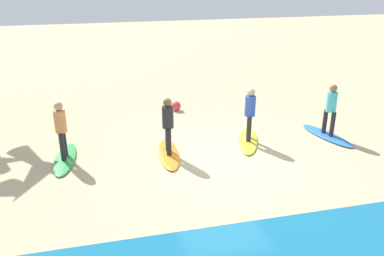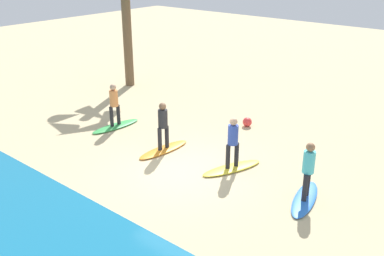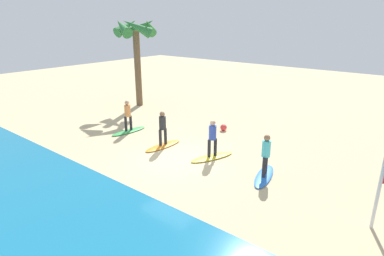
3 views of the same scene
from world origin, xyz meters
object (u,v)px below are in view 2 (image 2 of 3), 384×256
surfer_blue (308,167)px  surfer_yellow (233,139)px  surfboard_blue (305,199)px  surfer_green (114,102)px  surfboard_green (116,126)px  beach_ball (247,122)px  surfboard_yellow (232,168)px  surfboard_orange (164,150)px  surfer_orange (163,123)px

surfer_blue → surfer_yellow: 2.60m
surfboard_blue → surfer_yellow: bearing=-109.2°
surfboard_blue → surfer_blue: surfer_blue is taller
surfboard_blue → surfer_green: surfer_green is taller
surfer_yellow → surfboard_green: surfer_yellow is taller
surfboard_green → beach_ball: size_ratio=5.87×
surfboard_yellow → surfer_green: surfer_green is taller
surfboard_yellow → surfboard_green: size_ratio=1.00×
surfboard_blue → surfer_green: bearing=-106.0°
surfboard_green → beach_ball: bearing=135.9°
surfboard_orange → surfer_orange: 0.99m
surfer_yellow → surfboard_green: size_ratio=0.78×
surfer_blue → surfer_yellow: size_ratio=1.00×
surfer_orange → beach_ball: 3.93m
surfboard_yellow → beach_ball: bearing=-133.3°
surfboard_blue → surfboard_green: same height
surfer_green → surfboard_blue: bearing=178.4°
surfboard_orange → beach_ball: (-0.97, -3.71, 0.13)m
surfboard_blue → surfboard_yellow: (2.59, -0.22, 0.00)m
surfboard_orange → surfer_green: 3.08m
surfboard_orange → surfer_orange: (-0.00, 0.00, 0.99)m
surfer_yellow → surfboard_orange: size_ratio=0.78×
surfboard_blue → beach_ball: size_ratio=5.87×
surfer_blue → surfer_yellow: (2.59, -0.22, 0.00)m
surfboard_blue → surfboard_yellow: bearing=-109.2°
surfboard_orange → beach_ball: size_ratio=5.87×
surfboard_orange → surfboard_blue: bearing=96.3°
surfer_green → beach_ball: 5.17m
surfboard_blue → beach_ball: bearing=-144.7°
surfer_orange → beach_ball: (-0.97, -3.71, -0.86)m
surfboard_yellow → beach_ball: 3.71m
surfboard_blue → surfboard_orange: bearing=-102.8°
surfer_yellow → surfboard_green: bearing=-0.1°
surfer_blue → surfboard_orange: 5.26m
surfer_blue → surfboard_green: surfer_blue is taller
surfboard_orange → surfer_green: surfer_green is taller
surfboard_yellow → beach_ball: beach_ball is taller
surfboard_orange → surfer_orange: size_ratio=1.28×
surfer_green → beach_ball: (-3.86, -3.33, -0.86)m
surfboard_yellow → surfer_yellow: surfer_yellow is taller
beach_ball → surfboard_orange: bearing=75.3°
surfer_orange → surfer_green: same height
surfboard_green → surfer_orange: bearing=87.7°
surfer_blue → surfboard_green: (8.06, -0.22, -0.99)m
surfboard_yellow → surfboard_orange: size_ratio=1.00×
surfboard_yellow → surfboard_orange: bearing=-60.9°
surfer_orange → surfboard_green: (2.89, -0.37, -0.99)m
surfboard_blue → surfboard_green: bearing=-106.0°
surfer_yellow → surfboard_orange: surfer_yellow is taller
surfboard_blue → surfboard_yellow: size_ratio=1.00×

